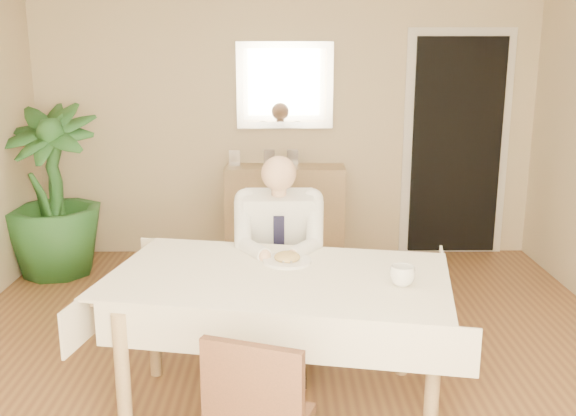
{
  "coord_description": "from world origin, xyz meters",
  "views": [
    {
      "loc": [
        -0.04,
        -3.32,
        1.85
      ],
      "look_at": [
        0.0,
        0.35,
        0.95
      ],
      "focal_mm": 40.0,
      "sensor_mm": 36.0,
      "label": 1
    }
  ],
  "objects_px": {
    "chair_far": "(279,261)",
    "sideboard": "(285,212)",
    "seated_man": "(279,250)",
    "coffee_mug": "(402,276)",
    "dining_table": "(278,290)",
    "potted_palm": "(52,192)"
  },
  "relations": [
    {
      "from": "chair_far",
      "to": "sideboard",
      "type": "height_order",
      "value": "chair_far"
    },
    {
      "from": "seated_man",
      "to": "coffee_mug",
      "type": "height_order",
      "value": "seated_man"
    },
    {
      "from": "dining_table",
      "to": "potted_palm",
      "type": "height_order",
      "value": "potted_palm"
    },
    {
      "from": "chair_far",
      "to": "seated_man",
      "type": "xyz_separation_m",
      "value": [
        0.0,
        -0.29,
        0.17
      ]
    },
    {
      "from": "potted_palm",
      "to": "coffee_mug",
      "type": "bearing_deg",
      "value": -42.84
    },
    {
      "from": "dining_table",
      "to": "chair_far",
      "type": "relative_size",
      "value": 2.05
    },
    {
      "from": "seated_man",
      "to": "sideboard",
      "type": "height_order",
      "value": "seated_man"
    },
    {
      "from": "seated_man",
      "to": "potted_palm",
      "type": "xyz_separation_m",
      "value": [
        -1.9,
        1.56,
        0.02
      ]
    },
    {
      "from": "dining_table",
      "to": "chair_far",
      "type": "xyz_separation_m",
      "value": [
        0.0,
        0.88,
        -0.14
      ]
    },
    {
      "from": "sideboard",
      "to": "seated_man",
      "type": "bearing_deg",
      "value": -90.03
    },
    {
      "from": "chair_far",
      "to": "sideboard",
      "type": "bearing_deg",
      "value": 88.87
    },
    {
      "from": "sideboard",
      "to": "potted_palm",
      "type": "xyz_separation_m",
      "value": [
        -1.94,
        -0.42,
        0.29
      ]
    },
    {
      "from": "potted_palm",
      "to": "sideboard",
      "type": "bearing_deg",
      "value": 12.2
    },
    {
      "from": "seated_man",
      "to": "potted_palm",
      "type": "distance_m",
      "value": 2.45
    },
    {
      "from": "dining_table",
      "to": "sideboard",
      "type": "height_order",
      "value": "sideboard"
    },
    {
      "from": "chair_far",
      "to": "sideboard",
      "type": "relative_size",
      "value": 0.87
    },
    {
      "from": "dining_table",
      "to": "seated_man",
      "type": "height_order",
      "value": "seated_man"
    },
    {
      "from": "chair_far",
      "to": "sideboard",
      "type": "distance_m",
      "value": 1.69
    },
    {
      "from": "dining_table",
      "to": "coffee_mug",
      "type": "distance_m",
      "value": 0.63
    },
    {
      "from": "coffee_mug",
      "to": "sideboard",
      "type": "xyz_separation_m",
      "value": [
        -0.55,
        2.73,
        -0.38
      ]
    },
    {
      "from": "chair_far",
      "to": "dining_table",
      "type": "bearing_deg",
      "value": -89.56
    },
    {
      "from": "sideboard",
      "to": "potted_palm",
      "type": "bearing_deg",
      "value": -166.48
    }
  ]
}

